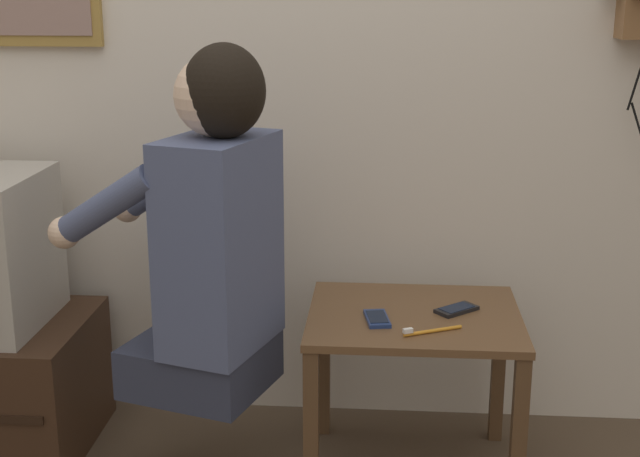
% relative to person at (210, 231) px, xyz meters
% --- Properties ---
extents(wall_back, '(6.80, 0.05, 2.55)m').
position_rel_person_xyz_m(wall_back, '(0.17, 0.53, 0.51)').
color(wall_back, beige).
rests_on(wall_back, ground_plane).
extents(side_table, '(0.60, 0.51, 0.50)m').
position_rel_person_xyz_m(side_table, '(0.55, 0.11, -0.35)').
color(side_table, brown).
rests_on(side_table, ground_plane).
extents(person, '(0.62, 0.50, 0.96)m').
position_rel_person_xyz_m(person, '(0.00, 0.00, 0.00)').
color(person, '#2D3347').
rests_on(person, ground_plane).
extents(cell_phone_held, '(0.08, 0.13, 0.01)m').
position_rel_person_xyz_m(cell_phone_held, '(0.45, 0.05, -0.26)').
color(cell_phone_held, navy).
rests_on(cell_phone_held, side_table).
extents(cell_phone_spare, '(0.13, 0.13, 0.01)m').
position_rel_person_xyz_m(cell_phone_spare, '(0.67, 0.14, -0.26)').
color(cell_phone_spare, black).
rests_on(cell_phone_spare, side_table).
extents(toothbrush, '(0.16, 0.08, 0.02)m').
position_rel_person_xyz_m(toothbrush, '(0.59, -0.04, -0.25)').
color(toothbrush, orange).
rests_on(toothbrush, side_table).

